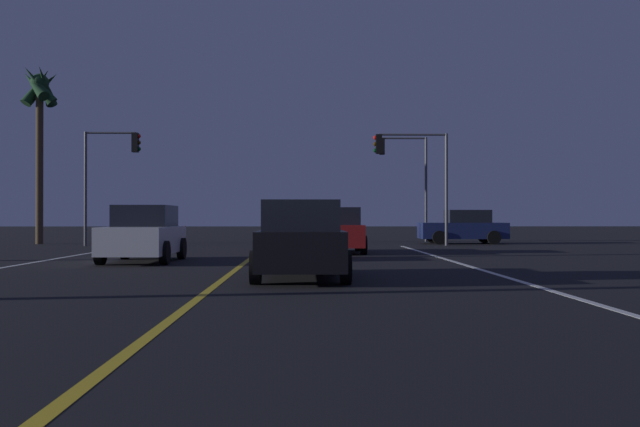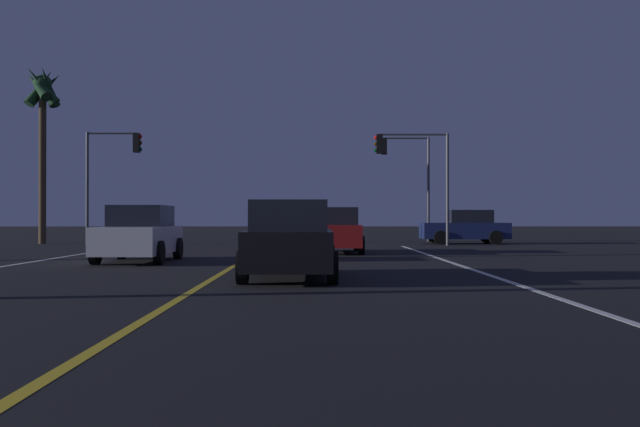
# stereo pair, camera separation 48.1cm
# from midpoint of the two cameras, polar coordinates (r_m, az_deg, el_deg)

# --- Properties ---
(lane_edge_right) EXTENTS (0.16, 37.96, 0.01)m
(lane_edge_right) POSITION_cam_midpoint_polar(r_m,az_deg,el_deg) (13.91, 16.67, -5.81)
(lane_edge_right) COLOR silver
(lane_edge_right) RESTS_ON ground
(lane_center_divider) EXTENTS (0.16, 37.96, 0.01)m
(lane_center_divider) POSITION_cam_midpoint_polar(r_m,az_deg,el_deg) (13.39, -9.89, -6.04)
(lane_center_divider) COLOR gold
(lane_center_divider) RESTS_ON ground
(car_oncoming) EXTENTS (2.02, 4.30, 1.70)m
(car_oncoming) POSITION_cam_midpoint_polar(r_m,az_deg,el_deg) (21.69, -14.80, -1.66)
(car_oncoming) COLOR black
(car_oncoming) RESTS_ON ground
(car_lead_same_lane) EXTENTS (2.02, 4.30, 1.70)m
(car_lead_same_lane) POSITION_cam_midpoint_polar(r_m,az_deg,el_deg) (15.23, -2.47, -2.26)
(car_lead_same_lane) COLOR black
(car_lead_same_lane) RESTS_ON ground
(car_ahead_far) EXTENTS (2.02, 4.30, 1.70)m
(car_ahead_far) POSITION_cam_midpoint_polar(r_m,az_deg,el_deg) (26.21, 0.86, -1.44)
(car_ahead_far) COLOR black
(car_ahead_far) RESTS_ON ground
(car_crossing_side) EXTENTS (4.30, 2.02, 1.70)m
(car_crossing_side) POSITION_cam_midpoint_polar(r_m,az_deg,el_deg) (35.81, 11.29, -1.12)
(car_crossing_side) COLOR black
(car_crossing_side) RESTS_ON ground
(traffic_light_near_right) EXTENTS (3.53, 0.36, 5.28)m
(traffic_light_near_right) POSITION_cam_midpoint_polar(r_m,az_deg,el_deg) (33.10, 7.01, 4.23)
(traffic_light_near_right) COLOR #4C4C51
(traffic_light_near_right) RESTS_ON ground
(traffic_light_near_left) EXTENTS (2.63, 0.36, 5.32)m
(traffic_light_near_left) POSITION_cam_midpoint_polar(r_m,az_deg,el_deg) (34.02, -17.04, 4.08)
(traffic_light_near_left) COLOR #4C4C51
(traffic_light_near_left) RESTS_ON ground
(traffic_light_far_right) EXTENTS (2.76, 0.36, 5.73)m
(traffic_light_far_right) POSITION_cam_midpoint_polar(r_m,az_deg,el_deg) (38.61, 6.48, 3.97)
(traffic_light_far_right) COLOR #4C4C51
(traffic_light_far_right) RESTS_ON ground
(palm_tree_left_far) EXTENTS (2.14, 2.05, 8.97)m
(palm_tree_left_far) POSITION_cam_midpoint_polar(r_m,az_deg,el_deg) (37.96, -22.28, 8.49)
(palm_tree_left_far) COLOR #473826
(palm_tree_left_far) RESTS_ON ground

